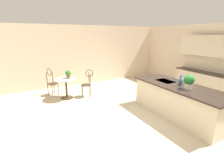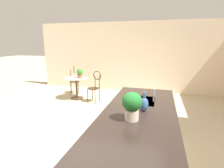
{
  "view_description": "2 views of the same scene",
  "coord_description": "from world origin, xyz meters",
  "views": [
    {
      "loc": [
        3.3,
        -2.97,
        2.3
      ],
      "look_at": [
        -0.87,
        -0.69,
        0.88
      ],
      "focal_mm": 26.77,
      "sensor_mm": 36.0,
      "label": 1
    },
    {
      "loc": [
        2.75,
        1.11,
        1.91
      ],
      "look_at": [
        -1.32,
        -0.0,
        0.92
      ],
      "focal_mm": 28.52,
      "sensor_mm": 36.0,
      "label": 2
    }
  ],
  "objects": [
    {
      "name": "wall_left_window",
      "position": [
        -4.26,
        0.0,
        1.35
      ],
      "size": [
        0.12,
        7.8,
        2.7
      ],
      "primitive_type": "cube",
      "color": "beige",
      "rests_on": "ground"
    },
    {
      "name": "back_counter_run",
      "position": [
        -0.4,
        3.21,
        0.49
      ],
      "size": [
        2.44,
        0.64,
        1.52
      ],
      "color": "beige",
      "rests_on": "ground"
    },
    {
      "name": "vase_on_counter",
      "position": [
        0.25,
        0.91,
        1.03
      ],
      "size": [
        0.13,
        0.13,
        0.29
      ],
      "color": "#386099",
      "rests_on": "kitchen_island"
    },
    {
      "name": "potted_plant_on_table",
      "position": [
        -2.72,
        -1.51,
        0.91
      ],
      "size": [
        0.21,
        0.21,
        0.29
      ],
      "color": "#9E603D",
      "rests_on": "bistro_table"
    },
    {
      "name": "ground_plane",
      "position": [
        0.0,
        0.0,
        0.0
      ],
      "size": [
        40.0,
        40.0,
        0.0
      ],
      "primitive_type": "plane",
      "color": "beige"
    },
    {
      "name": "upper_cabinet_run",
      "position": [
        -0.4,
        3.18,
        1.9
      ],
      "size": [
        2.4,
        0.36,
        0.76
      ],
      "color": "beige",
      "rests_on": "back_counter_run"
    },
    {
      "name": "potted_plant_counter_near",
      "position": [
        0.6,
        0.79,
        1.13
      ],
      "size": [
        0.26,
        0.26,
        0.37
      ],
      "color": "beige",
      "rests_on": "kitchen_island"
    },
    {
      "name": "chair_near_window",
      "position": [
        -3.3,
        -2.04,
        0.57
      ],
      "size": [
        0.52,
        0.51,
        1.04
      ],
      "color": "#3D2D1E",
      "rests_on": "ground"
    },
    {
      "name": "bistro_table",
      "position": [
        -2.65,
        -1.64,
        0.45
      ],
      "size": [
        0.8,
        0.8,
        0.74
      ],
      "color": "#3D2D1E",
      "rests_on": "ground"
    },
    {
      "name": "chair_by_island",
      "position": [
        -2.46,
        -0.89,
        0.57
      ],
      "size": [
        0.45,
        0.51,
        1.04
      ],
      "color": "#3D2D1E",
      "rests_on": "ground"
    },
    {
      "name": "sink_faucet",
      "position": [
        -0.25,
        1.03,
        1.03
      ],
      "size": [
        0.02,
        0.02,
        0.22
      ],
      "primitive_type": "cylinder",
      "color": "#B2B5BA",
      "rests_on": "kitchen_island"
    },
    {
      "name": "kitchen_island",
      "position": [
        0.3,
        0.85,
        0.46
      ],
      "size": [
        2.8,
        1.06,
        0.92
      ],
      "color": "beige",
      "rests_on": "ground"
    }
  ]
}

